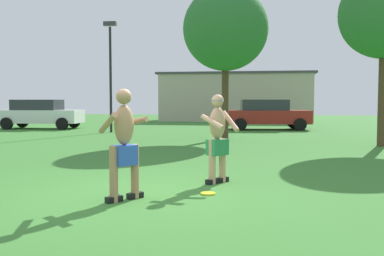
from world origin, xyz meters
TOP-DOWN VIEW (x-y plane):
  - ground_plane at (0.00, 0.00)m, footprint 80.00×80.00m
  - player_near at (-0.05, -0.40)m, footprint 0.79×0.75m
  - player_in_green at (1.24, 1.20)m, footprint 0.73×0.82m
  - frisbee at (1.17, 0.22)m, footprint 0.25×0.25m
  - car_white_near_post at (-9.77, 15.41)m, footprint 4.42×2.29m
  - car_red_mid_lot at (2.44, 16.48)m, footprint 4.47×2.41m
  - lamp_post at (-5.04, 13.35)m, footprint 0.60×0.24m
  - outbuilding_behind_lot at (0.29, 26.25)m, footprint 11.48×4.18m
  - tree_right_field at (0.68, 10.48)m, footprint 3.34×3.34m

SIDE VIEW (x-z plane):
  - ground_plane at x=0.00m, z-range 0.00..0.00m
  - frisbee at x=1.17m, z-range 0.00..0.03m
  - car_white_near_post at x=-9.77m, z-range 0.03..1.61m
  - car_red_mid_lot at x=2.44m, z-range 0.03..1.61m
  - player_near at x=-0.05m, z-range 0.05..1.75m
  - player_in_green at x=1.24m, z-range 0.08..1.73m
  - outbuilding_behind_lot at x=0.29m, z-range 0.01..3.62m
  - lamp_post at x=-5.04m, z-range 0.63..5.92m
  - tree_right_field at x=0.68m, z-range 1.33..7.32m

